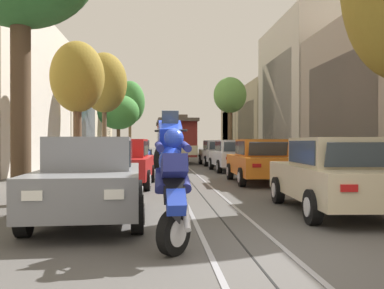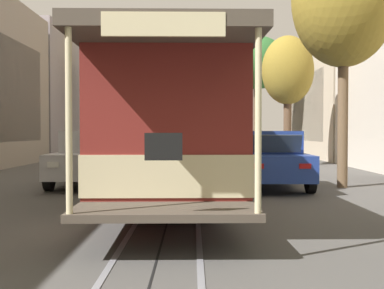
# 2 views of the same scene
# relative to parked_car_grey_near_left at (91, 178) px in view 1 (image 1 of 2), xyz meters

# --- Properties ---
(ground_plane) EXTENTS (160.00, 160.00, 0.00)m
(ground_plane) POSITION_rel_parked_car_grey_near_left_xyz_m (2.49, 18.78, -0.80)
(ground_plane) COLOR #4C4947
(trolley_track_rails) EXTENTS (1.14, 61.86, 0.01)m
(trolley_track_rails) POSITION_rel_parked_car_grey_near_left_xyz_m (2.49, 22.17, -0.79)
(trolley_track_rails) COLOR gray
(trolley_track_rails) RESTS_ON ground
(building_facade_left) EXTENTS (5.95, 53.56, 9.52)m
(building_facade_left) POSITION_rel_parked_car_grey_near_left_xyz_m (-7.29, 25.59, 3.43)
(building_facade_left) COLOR #BCAD93
(building_facade_left) RESTS_ON ground
(building_facade_right) EXTENTS (5.68, 53.56, 10.17)m
(building_facade_right) POSITION_rel_parked_car_grey_near_left_xyz_m (12.57, 21.72, 3.26)
(building_facade_right) COLOR gray
(building_facade_right) RESTS_ON ground
(parked_car_grey_near_left) EXTENTS (2.14, 4.42, 1.58)m
(parked_car_grey_near_left) POSITION_rel_parked_car_grey_near_left_xyz_m (0.00, 0.00, 0.00)
(parked_car_grey_near_left) COLOR slate
(parked_car_grey_near_left) RESTS_ON ground
(parked_car_red_second_left) EXTENTS (2.13, 4.42, 1.58)m
(parked_car_red_second_left) POSITION_rel_parked_car_grey_near_left_xyz_m (0.12, 6.11, 0.00)
(parked_car_red_second_left) COLOR red
(parked_car_red_second_left) RESTS_ON ground
(parked_car_blue_mid_left) EXTENTS (2.02, 4.37, 1.58)m
(parked_car_blue_mid_left) POSITION_rel_parked_car_grey_near_left_xyz_m (-0.06, 12.65, 0.00)
(parked_car_blue_mid_left) COLOR #233D93
(parked_car_blue_mid_left) RESTS_ON ground
(parked_car_blue_fourth_left) EXTENTS (2.02, 4.37, 1.58)m
(parked_car_blue_fourth_left) POSITION_rel_parked_car_grey_near_left_xyz_m (-0.06, 19.08, 0.00)
(parked_car_blue_fourth_left) COLOR #233D93
(parked_car_blue_fourth_left) RESTS_ON ground
(parked_car_beige_near_right) EXTENTS (2.14, 4.42, 1.58)m
(parked_car_beige_near_right) POSITION_rel_parked_car_grey_near_left_xyz_m (4.99, 0.43, 0.00)
(parked_car_beige_near_right) COLOR #C1B28E
(parked_car_beige_near_right) RESTS_ON ground
(parked_car_orange_second_right) EXTENTS (2.07, 4.39, 1.58)m
(parked_car_orange_second_right) POSITION_rel_parked_car_grey_near_left_xyz_m (4.95, 6.88, 0.00)
(parked_car_orange_second_right) COLOR orange
(parked_car_orange_second_right) RESTS_ON ground
(parked_car_white_mid_right) EXTENTS (2.05, 4.38, 1.58)m
(parked_car_white_mid_right) POSITION_rel_parked_car_grey_near_left_xyz_m (5.02, 12.94, 0.00)
(parked_car_white_mid_right) COLOR silver
(parked_car_white_mid_right) RESTS_ON ground
(parked_car_silver_fourth_right) EXTENTS (2.08, 4.40, 1.58)m
(parked_car_silver_fourth_right) POSITION_rel_parked_car_grey_near_left_xyz_m (5.00, 18.48, 0.00)
(parked_car_silver_fourth_right) COLOR #B7B7BC
(parked_car_silver_fourth_right) RESTS_ON ground
(street_tree_kerb_left_second) EXTENTS (2.34, 2.07, 5.86)m
(street_tree_kerb_left_second) POSITION_rel_parked_car_grey_near_left_xyz_m (-2.22, 10.52, 3.44)
(street_tree_kerb_left_second) COLOR brown
(street_tree_kerb_left_second) RESTS_ON ground
(street_tree_kerb_left_mid) EXTENTS (2.88, 2.71, 7.16)m
(street_tree_kerb_left_mid) POSITION_rel_parked_car_grey_near_left_xyz_m (-2.13, 19.06, 4.42)
(street_tree_kerb_left_mid) COLOR brown
(street_tree_kerb_left_mid) RESTS_ON ground
(street_tree_kerb_left_fourth) EXTENTS (3.57, 3.15, 5.53)m
(street_tree_kerb_left_fourth) POSITION_rel_parked_car_grey_near_left_xyz_m (-2.11, 28.32, 3.22)
(street_tree_kerb_left_fourth) COLOR #4C3826
(street_tree_kerb_left_fourth) RESTS_ON ground
(street_tree_kerb_left_far) EXTENTS (3.26, 3.03, 8.17)m
(street_tree_kerb_left_far) POSITION_rel_parked_car_grey_near_left_xyz_m (-1.80, 38.62, 5.00)
(street_tree_kerb_left_far) COLOR brown
(street_tree_kerb_left_far) RESTS_ON ground
(street_tree_kerb_right_second) EXTENTS (2.59, 2.42, 6.56)m
(street_tree_kerb_right_second) POSITION_rel_parked_car_grey_near_left_xyz_m (6.91, 24.70, 4.28)
(street_tree_kerb_right_second) COLOR brown
(street_tree_kerb_right_second) RESTS_ON ground
(cable_car_trolley) EXTENTS (2.75, 9.16, 3.28)m
(cable_car_trolley) POSITION_rel_parked_car_grey_near_left_xyz_m (2.49, 22.32, 0.86)
(cable_car_trolley) COLOR maroon
(cable_car_trolley) RESTS_ON ground
(motorcycle_with_rider) EXTENTS (0.51, 1.78, 1.95)m
(motorcycle_with_rider) POSITION_rel_parked_car_grey_near_left_xyz_m (1.47, -2.37, 0.22)
(motorcycle_with_rider) COLOR black
(motorcycle_with_rider) RESTS_ON ground
(pedestrian_on_left_pavement) EXTENTS (0.55, 0.34, 1.71)m
(pedestrian_on_left_pavement) POSITION_rel_parked_car_grey_near_left_xyz_m (8.43, 20.94, 0.17)
(pedestrian_on_left_pavement) COLOR black
(pedestrian_on_left_pavement) RESTS_ON ground
(pedestrian_on_right_pavement) EXTENTS (0.55, 0.37, 1.69)m
(pedestrian_on_right_pavement) POSITION_rel_parked_car_grey_near_left_xyz_m (-3.38, 26.52, 0.16)
(pedestrian_on_right_pavement) COLOR #282D38
(pedestrian_on_right_pavement) RESTS_ON ground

